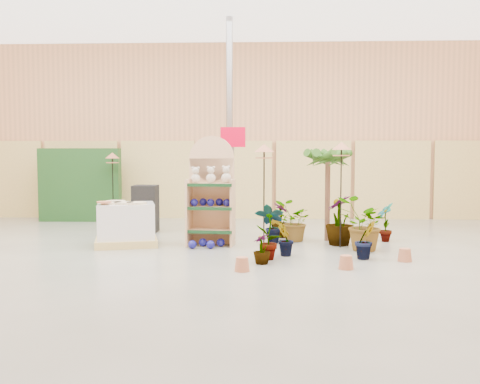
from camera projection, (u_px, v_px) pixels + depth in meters
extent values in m
cube|color=slate|center=(216.00, 270.00, 7.91)|extent=(15.00, 12.00, 0.10)
cube|color=tan|center=(235.00, 131.00, 13.77)|extent=(15.00, 0.10, 4.50)
cylinder|color=gray|center=(230.00, 126.00, 11.23)|extent=(0.14, 0.14, 4.50)
cube|color=tan|center=(6.00, 179.00, 13.97)|extent=(1.90, 0.06, 2.00)
cube|color=tan|center=(82.00, 179.00, 13.89)|extent=(1.90, 0.06, 2.00)
cube|color=tan|center=(158.00, 180.00, 13.81)|extent=(1.90, 0.06, 2.00)
cube|color=tan|center=(235.00, 180.00, 13.73)|extent=(1.90, 0.06, 2.00)
cube|color=tan|center=(313.00, 180.00, 13.65)|extent=(1.90, 0.06, 2.00)
cube|color=tan|center=(392.00, 180.00, 13.58)|extent=(1.90, 0.06, 2.00)
cube|color=tan|center=(472.00, 180.00, 13.50)|extent=(1.90, 0.06, 2.00)
cube|color=tan|center=(212.00, 201.00, 9.90)|extent=(0.84, 0.16, 1.58)
cylinder|color=tan|center=(212.00, 158.00, 9.85)|extent=(0.84, 0.16, 0.84)
cube|color=tan|center=(211.00, 230.00, 9.70)|extent=(0.84, 0.54, 0.04)
cube|color=#0F3819|center=(210.00, 232.00, 9.47)|extent=(0.80, 0.11, 0.06)
cube|color=tan|center=(211.00, 207.00, 9.67)|extent=(0.84, 0.54, 0.04)
cube|color=#0F3819|center=(209.00, 209.00, 9.44)|extent=(0.80, 0.11, 0.06)
cube|color=tan|center=(211.00, 184.00, 9.64)|extent=(0.84, 0.54, 0.04)
cube|color=#0F3819|center=(209.00, 185.00, 9.41)|extent=(0.80, 0.11, 0.06)
cube|color=tan|center=(189.00, 212.00, 9.69)|extent=(0.08, 0.47, 1.21)
cube|color=tan|center=(233.00, 213.00, 9.66)|extent=(0.08, 0.47, 1.21)
sphere|color=beige|center=(196.00, 178.00, 9.70)|extent=(0.17, 0.17, 0.17)
sphere|color=beige|center=(196.00, 171.00, 9.69)|extent=(0.13, 0.13, 0.13)
sphere|color=beige|center=(211.00, 178.00, 9.69)|extent=(0.18, 0.18, 0.18)
sphere|color=beige|center=(211.00, 170.00, 9.68)|extent=(0.13, 0.13, 0.13)
sphere|color=beige|center=(226.00, 178.00, 9.68)|extent=(0.19, 0.19, 0.19)
sphere|color=beige|center=(226.00, 170.00, 9.67)|extent=(0.13, 0.13, 0.13)
sphere|color=navy|center=(194.00, 202.00, 9.66)|extent=(0.14, 0.14, 0.14)
sphere|color=navy|center=(203.00, 202.00, 9.76)|extent=(0.14, 0.14, 0.14)
sphere|color=navy|center=(211.00, 203.00, 9.65)|extent=(0.14, 0.14, 0.14)
sphere|color=navy|center=(219.00, 202.00, 9.75)|extent=(0.14, 0.14, 0.14)
sphere|color=navy|center=(227.00, 203.00, 9.63)|extent=(0.14, 0.14, 0.14)
sphere|color=navy|center=(192.00, 245.00, 9.37)|extent=(0.15, 0.15, 0.15)
sphere|color=navy|center=(203.00, 242.00, 9.61)|extent=(0.15, 0.15, 0.15)
sphere|color=navy|center=(210.00, 245.00, 9.36)|extent=(0.15, 0.15, 0.15)
sphere|color=navy|center=(221.00, 242.00, 9.59)|extent=(0.15, 0.15, 0.15)
cube|color=tan|center=(126.00, 242.00, 9.72)|extent=(1.28, 1.15, 0.14)
cube|color=white|center=(126.00, 221.00, 9.70)|extent=(1.17, 1.04, 0.63)
cylinder|color=beige|center=(111.00, 203.00, 9.55)|extent=(0.36, 0.36, 0.04)
cylinder|color=beige|center=(124.00, 203.00, 9.54)|extent=(0.36, 0.36, 0.04)
cylinder|color=beige|center=(136.00, 203.00, 9.53)|extent=(0.36, 0.36, 0.04)
cylinder|color=beige|center=(115.00, 202.00, 9.82)|extent=(0.36, 0.36, 0.04)
cube|color=black|center=(146.00, 220.00, 11.37)|extent=(0.50, 0.50, 0.50)
cube|color=black|center=(145.00, 197.00, 11.33)|extent=(0.50, 0.50, 0.50)
cube|color=black|center=(132.00, 220.00, 11.38)|extent=(0.50, 0.50, 0.50)
cube|color=#1B451A|center=(80.00, 185.00, 13.17)|extent=(2.00, 0.30, 1.80)
cylinder|color=gray|center=(233.00, 182.00, 10.81)|extent=(0.05, 0.05, 2.20)
cube|color=red|center=(233.00, 137.00, 10.71)|extent=(0.50, 0.03, 0.40)
cylinder|color=black|center=(264.00, 204.00, 9.17)|extent=(0.02, 0.02, 1.59)
cylinder|color=#B36644|center=(264.00, 158.00, 9.11)|extent=(0.30, 0.30, 0.02)
cone|color=#B36644|center=(264.00, 148.00, 9.10)|extent=(0.34, 0.34, 0.14)
cylinder|color=black|center=(341.00, 202.00, 9.45)|extent=(0.02, 0.02, 1.64)
cylinder|color=#B36644|center=(341.00, 156.00, 9.39)|extent=(0.30, 0.30, 0.02)
cone|color=#B36644|center=(341.00, 146.00, 9.38)|extent=(0.34, 0.34, 0.14)
cylinder|color=black|center=(113.00, 193.00, 12.67)|extent=(0.02, 0.02, 1.46)
cylinder|color=#B36644|center=(112.00, 163.00, 12.62)|extent=(0.30, 0.30, 0.02)
cone|color=#B36644|center=(112.00, 155.00, 12.61)|extent=(0.34, 0.34, 0.14)
cylinder|color=brown|center=(327.00, 201.00, 10.20)|extent=(0.10, 0.10, 1.51)
imported|color=#255013|center=(270.00, 232.00, 8.38)|extent=(0.54, 0.43, 0.89)
imported|color=#255013|center=(286.00, 239.00, 8.67)|extent=(0.29, 0.34, 0.56)
imported|color=#255013|center=(339.00, 220.00, 9.74)|extent=(0.70, 0.70, 0.91)
imported|color=#255013|center=(385.00, 222.00, 10.14)|extent=(0.29, 0.41, 0.74)
imported|color=#255013|center=(274.00, 226.00, 9.88)|extent=(0.44, 0.46, 0.65)
imported|color=#255013|center=(293.00, 221.00, 10.15)|extent=(0.82, 0.75, 0.77)
imported|color=#255013|center=(262.00, 249.00, 8.07)|extent=(0.37, 0.37, 0.46)
imported|color=#255013|center=(366.00, 240.00, 8.44)|extent=(0.42, 0.39, 0.62)
imported|color=#255013|center=(363.00, 224.00, 9.14)|extent=(1.05, 0.99, 0.92)
imported|color=#255013|center=(281.00, 220.00, 10.67)|extent=(0.53, 0.53, 0.69)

